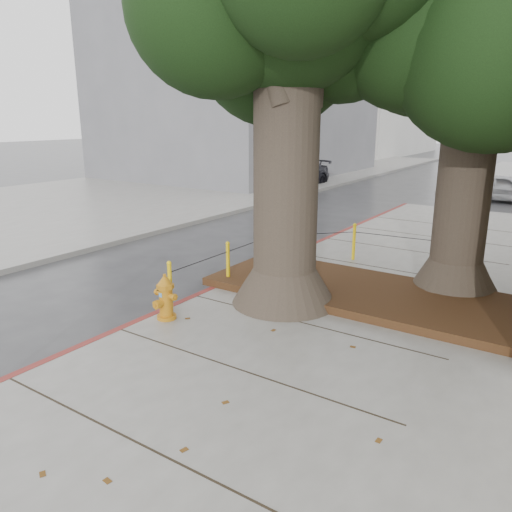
{
  "coord_description": "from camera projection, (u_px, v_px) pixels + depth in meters",
  "views": [
    {
      "loc": [
        4.39,
        -5.24,
        3.67
      ],
      "look_at": [
        -0.74,
        2.36,
        1.1
      ],
      "focal_mm": 35.0,
      "sensor_mm": 36.0,
      "label": 1
    }
  ],
  "objects": [
    {
      "name": "ground",
      "position": [
        209.0,
        368.0,
        7.54
      ],
      "size": [
        140.0,
        140.0,
        0.0
      ],
      "primitive_type": "plane",
      "color": "#28282B",
      "rests_on": "ground"
    },
    {
      "name": "bollard_ring",
      "position": [
        301.0,
        254.0,
        11.32
      ],
      "size": [
        3.79,
        5.39,
        0.95
      ],
      "color": "yellow",
      "rests_on": "sidewalk_main"
    },
    {
      "name": "fire_hydrant",
      "position": [
        166.0,
        297.0,
        8.9
      ],
      "size": [
        0.44,
        0.4,
        0.84
      ],
      "rotation": [
        0.0,
        0.0,
        -0.08
      ],
      "color": "orange",
      "rests_on": "sidewalk_main"
    },
    {
      "name": "planter_bed",
      "position": [
        365.0,
        293.0,
        10.11
      ],
      "size": [
        6.4,
        2.6,
        0.16
      ],
      "primitive_type": "cube",
      "color": "black",
      "rests_on": "sidewalk_main"
    },
    {
      "name": "sidewalk_opposite",
      "position": [
        111.0,
        197.0,
        23.04
      ],
      "size": [
        14.0,
        60.0,
        0.15
      ],
      "primitive_type": "cube",
      "color": "slate",
      "rests_on": "ground"
    },
    {
      "name": "tree_near",
      "position": [
        309.0,
        10.0,
        8.32
      ],
      "size": [
        4.5,
        3.8,
        7.68
      ],
      "color": "#4C3F33",
      "rests_on": "sidewalk_main"
    },
    {
      "name": "car_silver",
      "position": [
        505.0,
        188.0,
        22.14
      ],
      "size": [
        3.59,
        1.46,
        1.22
      ],
      "primitive_type": "imported",
      "rotation": [
        0.0,
        0.0,
        1.57
      ],
      "color": "#B8B9BE",
      "rests_on": "ground"
    },
    {
      "name": "tree_far",
      "position": [
        502.0,
        39.0,
        9.02
      ],
      "size": [
        4.5,
        3.8,
        7.17
      ],
      "color": "#4C3F33",
      "rests_on": "sidewalk_main"
    },
    {
      "name": "building_far_white",
      "position": [
        358.0,
        78.0,
        50.6
      ],
      "size": [
        12.0,
        18.0,
        15.0
      ],
      "primitive_type": "cube",
      "color": "silver",
      "rests_on": "ground"
    },
    {
      "name": "curb_red",
      "position": [
        210.0,
        292.0,
        10.59
      ],
      "size": [
        0.14,
        26.0,
        0.16
      ],
      "primitive_type": "cube",
      "color": "maroon",
      "rests_on": "ground"
    },
    {
      "name": "building_far_grey",
      "position": [
        243.0,
        79.0,
        31.57
      ],
      "size": [
        12.0,
        16.0,
        12.0
      ],
      "primitive_type": "cube",
      "color": "slate",
      "rests_on": "ground"
    },
    {
      "name": "car_dark",
      "position": [
        295.0,
        174.0,
        26.83
      ],
      "size": [
        2.49,
        4.88,
        1.36
      ],
      "primitive_type": "imported",
      "rotation": [
        0.0,
        0.0,
        -0.13
      ],
      "color": "black",
      "rests_on": "ground"
    }
  ]
}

